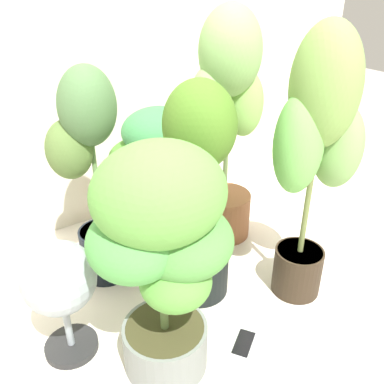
# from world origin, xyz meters

# --- Properties ---
(ground_plane) EXTENTS (8.00, 8.00, 0.00)m
(ground_plane) POSITION_xyz_m (0.00, 0.00, 0.00)
(ground_plane) COLOR silver
(ground_plane) RESTS_ON ground
(mylar_back_wall) EXTENTS (3.20, 0.01, 2.00)m
(mylar_back_wall) POSITION_xyz_m (0.00, 0.86, 1.00)
(mylar_back_wall) COLOR silver
(mylar_back_wall) RESTS_ON ground
(potted_plant_front_right) EXTENTS (0.37, 0.27, 1.03)m
(potted_plant_front_right) POSITION_xyz_m (0.27, -0.12, 0.63)
(potted_plant_front_right) COLOR #302418
(potted_plant_front_right) RESTS_ON ground
(potted_plant_back_center) EXTENTS (0.49, 0.41, 0.65)m
(potted_plant_back_center) POSITION_xyz_m (0.00, 0.47, 0.39)
(potted_plant_back_center) COLOR #9A5137
(potted_plant_back_center) RESTS_ON ground
(potted_plant_front_left) EXTENTS (0.51, 0.42, 0.78)m
(potted_plant_front_left) POSITION_xyz_m (-0.35, -0.13, 0.48)
(potted_plant_front_left) COLOR slate
(potted_plant_front_left) RESTS_ON ground
(potted_plant_back_left) EXTENTS (0.33, 0.31, 0.88)m
(potted_plant_back_left) POSITION_xyz_m (-0.33, 0.41, 0.51)
(potted_plant_back_left) COLOR black
(potted_plant_back_left) RESTS_ON ground
(potted_plant_center) EXTENTS (0.34, 0.32, 0.85)m
(potted_plant_center) POSITION_xyz_m (-0.06, 0.11, 0.51)
(potted_plant_center) COLOR black
(potted_plant_center) RESTS_ON ground
(potted_plant_back_right) EXTENTS (0.36, 0.26, 1.04)m
(potted_plant_back_right) POSITION_xyz_m (0.28, 0.36, 0.60)
(potted_plant_back_right) COLOR #925836
(potted_plant_back_right) RESTS_ON ground
(cell_phone) EXTENTS (0.16, 0.14, 0.01)m
(cell_phone) POSITION_xyz_m (-0.09, -0.22, 0.00)
(cell_phone) COLOR white
(cell_phone) RESTS_ON ground
(floor_fan) EXTENTS (0.25, 0.25, 0.43)m
(floor_fan) POSITION_xyz_m (-0.58, 0.10, 0.29)
(floor_fan) COLOR #242426
(floor_fan) RESTS_ON ground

